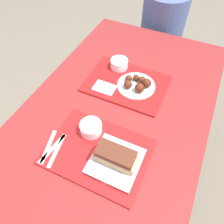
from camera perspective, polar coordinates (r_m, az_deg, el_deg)
ground_plane at (r=1.74m, az=0.13°, el=-15.89°), size 12.00×12.00×0.00m
picnic_table at (r=1.17m, az=0.18°, el=-3.45°), size 0.92×1.67×0.74m
picnic_bench_far at (r=2.09m, az=12.75°, el=13.78°), size 0.87×0.28×0.43m
tray_near at (r=0.98m, az=-3.76°, el=-10.32°), size 0.44×0.33×0.01m
tray_far at (r=1.24m, az=3.73°, el=7.46°), size 0.44×0.33×0.01m
bowl_coleslaw_near at (r=1.01m, az=-5.53°, el=-4.05°), size 0.10×0.10×0.05m
brisket_sandwich_plate at (r=0.92m, az=0.94°, el=-12.04°), size 0.21×0.21×0.09m
plastic_fork_near at (r=1.01m, az=-15.29°, el=-9.20°), size 0.04×0.17×0.00m
plastic_knife_near at (r=1.00m, az=-14.26°, el=-9.71°), size 0.05×0.17×0.00m
plastic_spoon_near at (r=1.02m, az=-16.29°, el=-8.70°), size 0.06×0.17×0.00m
bowl_coleslaw_far at (r=1.32m, az=1.90°, el=12.58°), size 0.10×0.10×0.05m
wings_plate_far at (r=1.21m, az=6.62°, el=7.25°), size 0.21×0.21×0.06m
napkin_far at (r=1.20m, az=-1.98°, el=6.35°), size 0.12×0.08×0.01m
person_seated_across at (r=1.92m, az=13.28°, el=22.22°), size 0.35×0.35×0.67m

